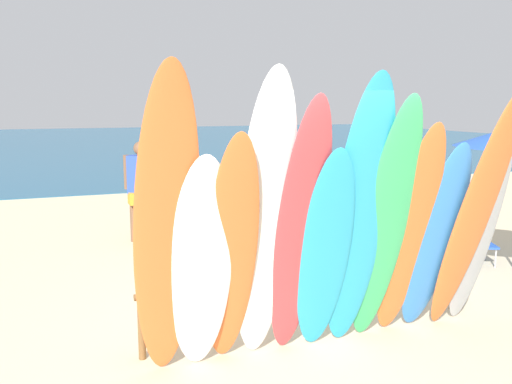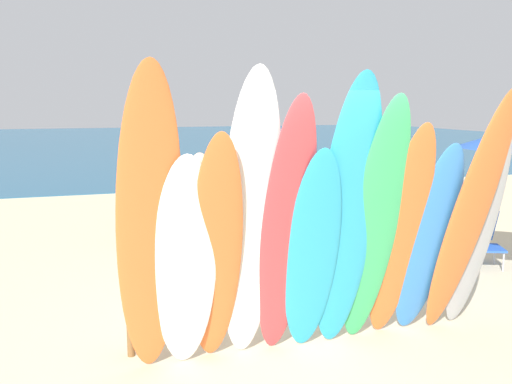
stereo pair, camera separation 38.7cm
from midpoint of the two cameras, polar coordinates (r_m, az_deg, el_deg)
ground at (r=19.31m, az=-13.49°, el=1.84°), size 60.00×60.00×0.00m
ocean_water at (r=35.06m, az=-16.79°, el=4.93°), size 60.00×40.00×0.02m
surfboard_rack at (r=5.84m, az=4.20°, el=-9.50°), size 3.73×0.07×0.64m
surfboard_orange_0 at (r=4.60m, az=-11.65°, el=-3.88°), size 0.55×0.77×2.74m
surfboard_white_1 at (r=4.80m, az=-8.03°, el=-7.71°), size 0.58×0.63×2.01m
surfboard_orange_2 at (r=4.82m, az=-4.91°, el=-6.47°), size 0.51×0.80×2.19m
surfboard_white_3 at (r=4.83m, az=-1.37°, el=-3.21°), size 0.57×0.80×2.71m
surfboard_red_4 at (r=4.97m, az=2.35°, el=-4.21°), size 0.49×0.78×2.49m
surfboard_teal_5 at (r=5.15m, az=5.01°, el=-6.36°), size 0.57×0.71×2.03m
surfboard_teal_6 at (r=5.15m, az=8.46°, el=-2.73°), size 0.62×0.86×2.68m
surfboard_green_7 at (r=5.32m, az=11.19°, el=-3.46°), size 0.53×0.88×2.49m
surfboard_orange_8 at (r=5.55m, az=13.67°, el=-4.33°), size 0.53×0.87×2.24m
surfboard_blue_9 at (r=5.78m, az=16.23°, el=-4.85°), size 0.53×0.80×2.05m
surfboard_orange_10 at (r=5.82m, az=19.89°, el=-2.45°), size 0.55×1.02×2.55m
surfboard_grey_11 at (r=6.18m, az=20.67°, el=-2.93°), size 0.54×0.70×2.32m
beachgoer_by_water at (r=9.01m, az=-7.62°, el=-0.26°), size 0.58×0.34×1.60m
beachgoer_midbeach at (r=9.37m, az=3.47°, el=0.18°), size 0.55×0.38×1.61m
beachgoer_near_rack at (r=9.66m, az=-12.89°, el=0.74°), size 0.55×0.45×1.75m
beach_chair_red at (r=9.82m, az=15.08°, el=-2.64°), size 0.68×0.79×0.83m
beach_chair_blue at (r=8.98m, az=20.47°, el=-4.03°), size 0.73×0.83×0.81m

